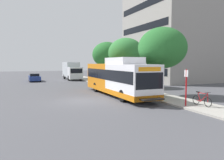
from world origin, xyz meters
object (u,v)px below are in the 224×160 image
at_px(transit_bus, 118,78).
at_px(parked_car_far_lane, 34,77).
at_px(bicycle_parked, 202,100).
at_px(street_tree_mid_block, 126,53).
at_px(bus_stop_sign_pole, 186,85).
at_px(street_tree_near_stop, 162,48).
at_px(box_truck_background, 72,70).
at_px(street_tree_far_block, 107,55).

height_order(transit_bus, parked_car_far_lane, transit_bus).
height_order(bicycle_parked, street_tree_mid_block, street_tree_mid_block).
bearing_deg(bus_stop_sign_pole, transit_bus, 105.53).
relative_size(street_tree_near_stop, box_truck_background, 0.91).
bearing_deg(bus_stop_sign_pole, box_truck_background, 93.51).
relative_size(parked_car_far_lane, box_truck_background, 0.64).
xyz_separation_m(bus_stop_sign_pole, box_truck_background, (-1.76, 28.66, 0.09)).
height_order(transit_bus, street_tree_far_block, street_tree_far_block).
bearing_deg(street_tree_mid_block, transit_bus, -122.50).
relative_size(bus_stop_sign_pole, parked_car_far_lane, 0.58).
relative_size(bus_stop_sign_pole, street_tree_mid_block, 0.42).
height_order(transit_bus, box_truck_background, transit_bus).
distance_m(transit_bus, street_tree_near_stop, 5.12).
distance_m(bicycle_parked, street_tree_far_block, 21.49).
distance_m(street_tree_mid_block, street_tree_far_block, 7.11).
relative_size(street_tree_mid_block, parked_car_far_lane, 1.39).
xyz_separation_m(street_tree_mid_block, parked_car_far_lane, (-10.47, 13.81, -3.76)).
relative_size(bicycle_parked, street_tree_mid_block, 0.28).
height_order(street_tree_far_block, parked_car_far_lane, street_tree_far_block).
bearing_deg(box_truck_background, bicycle_parked, -84.47).
bearing_deg(street_tree_near_stop, street_tree_far_block, 88.44).
relative_size(street_tree_near_stop, street_tree_mid_block, 1.03).
relative_size(bus_stop_sign_pole, street_tree_far_block, 0.41).
xyz_separation_m(street_tree_near_stop, box_truck_background, (-3.52, 23.31, -2.84)).
height_order(bus_stop_sign_pole, street_tree_near_stop, street_tree_near_stop).
xyz_separation_m(bus_stop_sign_pole, street_tree_far_block, (2.18, 20.66, 2.81)).
xyz_separation_m(transit_bus, street_tree_far_block, (4.20, 13.39, 2.75)).
distance_m(street_tree_mid_block, parked_car_far_lane, 17.74).
bearing_deg(bicycle_parked, box_truck_background, 95.53).
xyz_separation_m(transit_bus, box_truck_background, (0.26, 21.39, 0.04)).
xyz_separation_m(street_tree_near_stop, parked_car_far_lane, (-10.25, 22.01, -3.92)).
bearing_deg(bicycle_parked, street_tree_near_stop, 83.04).
bearing_deg(bicycle_parked, bus_stop_sign_pole, 157.28).
relative_size(bicycle_parked, parked_car_far_lane, 0.39).
distance_m(bus_stop_sign_pole, bicycle_parked, 1.58).
height_order(parked_car_far_lane, box_truck_background, box_truck_background).
bearing_deg(street_tree_mid_block, street_tree_near_stop, -91.51).
height_order(bus_stop_sign_pole, street_tree_mid_block, street_tree_mid_block).
relative_size(bicycle_parked, street_tree_near_stop, 0.28).
xyz_separation_m(transit_bus, street_tree_near_stop, (3.78, -1.92, 2.88)).
bearing_deg(transit_bus, bicycle_parked, -68.24).
relative_size(transit_bus, bicycle_parked, 6.96).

